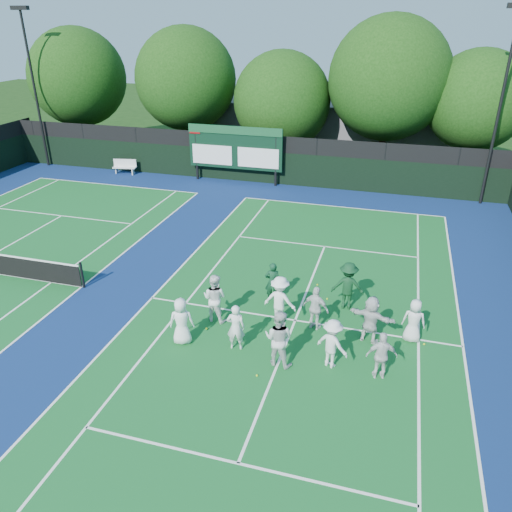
# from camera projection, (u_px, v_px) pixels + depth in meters

# --- Properties ---
(ground) EXTENTS (120.00, 120.00, 0.00)m
(ground) POSITION_uv_depth(u_px,v_px,m) (289.00, 337.00, 16.46)
(ground) COLOR black
(ground) RESTS_ON ground
(court_apron) EXTENTS (34.00, 32.00, 0.01)m
(court_apron) POSITION_uv_depth(u_px,v_px,m) (140.00, 296.00, 18.83)
(court_apron) COLOR navy
(court_apron) RESTS_ON ground
(near_court) EXTENTS (11.05, 23.85, 0.01)m
(near_court) POSITION_uv_depth(u_px,v_px,m) (295.00, 320.00, 17.32)
(near_court) COLOR #135E24
(near_court) RESTS_ON ground
(back_fence) EXTENTS (34.00, 0.08, 3.00)m
(back_fence) POSITION_uv_depth(u_px,v_px,m) (253.00, 161.00, 31.21)
(back_fence) COLOR black
(back_fence) RESTS_ON ground
(scoreboard) EXTENTS (6.00, 0.21, 3.55)m
(scoreboard) POSITION_uv_depth(u_px,v_px,m) (235.00, 148.00, 30.75)
(scoreboard) COLOR black
(scoreboard) RESTS_ON ground
(clubhouse) EXTENTS (18.00, 6.00, 4.00)m
(clubhouse) POSITION_uv_depth(u_px,v_px,m) (335.00, 129.00, 36.85)
(clubhouse) COLOR slate
(clubhouse) RESTS_ON ground
(light_pole_left) EXTENTS (1.20, 0.30, 10.12)m
(light_pole_left) POSITION_uv_depth(u_px,v_px,m) (31.00, 71.00, 32.57)
(light_pole_left) COLOR black
(light_pole_left) RESTS_ON ground
(light_pole_right) EXTENTS (1.20, 0.30, 10.12)m
(light_pole_right) POSITION_uv_depth(u_px,v_px,m) (504.00, 86.00, 25.41)
(light_pole_right) COLOR black
(light_pole_right) RESTS_ON ground
(bench) EXTENTS (1.58, 0.70, 0.97)m
(bench) POSITION_uv_depth(u_px,v_px,m) (125.00, 166.00, 33.22)
(bench) COLOR white
(bench) RESTS_ON ground
(tree_a) EXTENTS (6.89, 6.89, 9.00)m
(tree_a) POSITION_uv_depth(u_px,v_px,m) (80.00, 80.00, 36.10)
(tree_a) COLOR black
(tree_a) RESTS_ON ground
(tree_b) EXTENTS (6.82, 6.82, 9.09)m
(tree_b) POSITION_uv_depth(u_px,v_px,m) (189.00, 82.00, 33.91)
(tree_b) COLOR black
(tree_b) RESTS_ON ground
(tree_c) EXTENTS (6.36, 6.36, 7.71)m
(tree_c) POSITION_uv_depth(u_px,v_px,m) (284.00, 103.00, 32.72)
(tree_c) COLOR black
(tree_c) RESTS_ON ground
(tree_d) EXTENTS (7.40, 7.40, 9.80)m
(tree_d) POSITION_uv_depth(u_px,v_px,m) (391.00, 82.00, 30.37)
(tree_d) COLOR black
(tree_d) RESTS_ON ground
(tree_e) EXTENTS (5.92, 5.92, 8.00)m
(tree_e) POSITION_uv_depth(u_px,v_px,m) (479.00, 103.00, 29.51)
(tree_e) COLOR black
(tree_e) RESTS_ON ground
(tennis_ball_0) EXTENTS (0.07, 0.07, 0.07)m
(tennis_ball_0) POSITION_uv_depth(u_px,v_px,m) (257.00, 375.00, 14.63)
(tennis_ball_0) COLOR #CBE81B
(tennis_ball_0) RESTS_ON ground
(tennis_ball_1) EXTENTS (0.07, 0.07, 0.07)m
(tennis_ball_1) POSITION_uv_depth(u_px,v_px,m) (327.00, 299.00, 18.59)
(tennis_ball_1) COLOR #CBE81B
(tennis_ball_1) RESTS_ON ground
(tennis_ball_2) EXTENTS (0.07, 0.07, 0.07)m
(tennis_ball_2) POSITION_uv_depth(u_px,v_px,m) (424.00, 344.00, 16.03)
(tennis_ball_2) COLOR #CBE81B
(tennis_ball_2) RESTS_ON ground
(tennis_ball_3) EXTENTS (0.07, 0.07, 0.07)m
(tennis_ball_3) POSITION_uv_depth(u_px,v_px,m) (207.00, 329.00, 16.82)
(tennis_ball_3) COLOR #CBE81B
(tennis_ball_3) RESTS_ON ground
(tennis_ball_4) EXTENTS (0.07, 0.07, 0.07)m
(tennis_ball_4) POSITION_uv_depth(u_px,v_px,m) (317.00, 285.00, 19.57)
(tennis_ball_4) COLOR #CBE81B
(tennis_ball_4) RESTS_ON ground
(player_front_0) EXTENTS (0.90, 0.72, 1.61)m
(player_front_0) POSITION_uv_depth(u_px,v_px,m) (182.00, 321.00, 15.84)
(player_front_0) COLOR white
(player_front_0) RESTS_ON ground
(player_front_1) EXTENTS (0.63, 0.47, 1.59)m
(player_front_1) POSITION_uv_depth(u_px,v_px,m) (236.00, 327.00, 15.55)
(player_front_1) COLOR white
(player_front_1) RESTS_ON ground
(player_front_2) EXTENTS (0.98, 0.81, 1.84)m
(player_front_2) POSITION_uv_depth(u_px,v_px,m) (279.00, 338.00, 14.81)
(player_front_2) COLOR silver
(player_front_2) RESTS_ON ground
(player_front_3) EXTENTS (1.19, 0.97, 1.60)m
(player_front_3) POSITION_uv_depth(u_px,v_px,m) (332.00, 344.00, 14.76)
(player_front_3) COLOR white
(player_front_3) RESTS_ON ground
(player_front_4) EXTENTS (0.96, 0.56, 1.54)m
(player_front_4) POSITION_uv_depth(u_px,v_px,m) (382.00, 356.00, 14.29)
(player_front_4) COLOR silver
(player_front_4) RESTS_ON ground
(player_back_0) EXTENTS (0.93, 0.77, 1.75)m
(player_back_0) POSITION_uv_depth(u_px,v_px,m) (215.00, 298.00, 17.00)
(player_back_0) COLOR white
(player_back_0) RESTS_ON ground
(player_back_1) EXTENTS (1.21, 0.79, 1.75)m
(player_back_1) POSITION_uv_depth(u_px,v_px,m) (280.00, 300.00, 16.86)
(player_back_1) COLOR white
(player_back_1) RESTS_ON ground
(player_back_2) EXTENTS (1.00, 0.64, 1.58)m
(player_back_2) POSITION_uv_depth(u_px,v_px,m) (316.00, 308.00, 16.56)
(player_back_2) COLOR silver
(player_back_2) RESTS_ON ground
(player_back_3) EXTENTS (1.59, 0.85, 1.64)m
(player_back_3) POSITION_uv_depth(u_px,v_px,m) (371.00, 319.00, 15.90)
(player_back_3) COLOR silver
(player_back_3) RESTS_ON ground
(player_back_4) EXTENTS (0.77, 0.53, 1.51)m
(player_back_4) POSITION_uv_depth(u_px,v_px,m) (414.00, 321.00, 15.95)
(player_back_4) COLOR white
(player_back_4) RESTS_ON ground
(coach_left) EXTENTS (0.64, 0.50, 1.55)m
(coach_left) POSITION_uv_depth(u_px,v_px,m) (273.00, 282.00, 18.23)
(coach_left) COLOR #103B23
(coach_left) RESTS_ON ground
(coach_right) EXTENTS (1.20, 0.75, 1.79)m
(coach_right) POSITION_uv_depth(u_px,v_px,m) (348.00, 286.00, 17.72)
(coach_right) COLOR #0F391C
(coach_right) RESTS_ON ground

